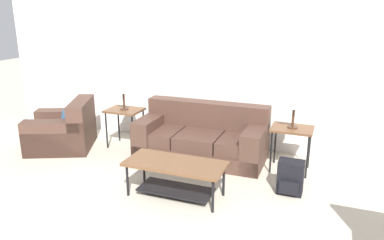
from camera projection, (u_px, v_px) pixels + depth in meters
name	position (u px, v px, depth m)	size (l,w,h in m)	color
wall_back	(230.00, 69.00, 5.96)	(8.63, 0.06, 2.60)	white
couch	(202.00, 139.00, 5.77)	(1.96, 0.91, 0.82)	#4C3328
armchair	(64.00, 131.00, 6.15)	(1.27, 1.25, 0.80)	#4C3328
coffee_table	(175.00, 171.00, 4.55)	(1.22, 0.55, 0.44)	brown
side_table_left	(125.00, 114.00, 6.13)	(0.57, 0.45, 0.64)	brown
side_table_right	(292.00, 133.00, 5.20)	(0.57, 0.45, 0.64)	brown
table_lamp_left	(123.00, 86.00, 5.99)	(0.28, 0.28, 0.51)	#472D1E
table_lamp_right	(295.00, 101.00, 5.07)	(0.28, 0.28, 0.51)	#472D1E
backpack	(290.00, 178.00, 4.65)	(0.31, 0.29, 0.43)	black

